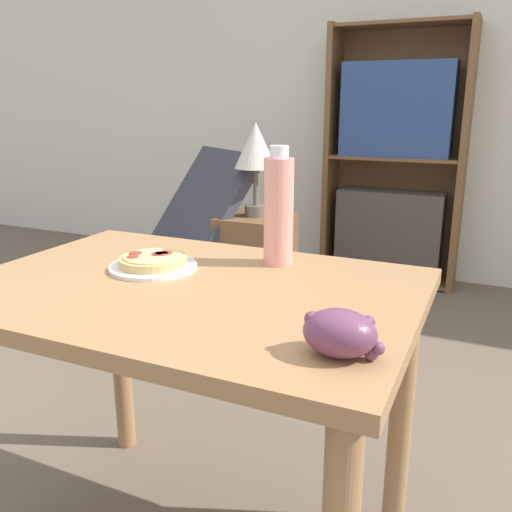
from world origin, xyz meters
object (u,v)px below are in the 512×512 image
at_px(lounge_chair_near, 176,264).
at_px(pizza_on_plate, 153,263).
at_px(drink_bottle, 279,210).
at_px(grape_bunch, 341,333).
at_px(bookshelf, 394,169).
at_px(side_table, 256,270).
at_px(table_lamp, 256,150).

bearing_deg(lounge_chair_near, pizza_on_plate, -24.14).
bearing_deg(drink_bottle, pizza_on_plate, -147.25).
relative_size(pizza_on_plate, grape_bunch, 1.61).
xyz_separation_m(lounge_chair_near, bookshelf, (0.92, 1.10, 0.44)).
distance_m(drink_bottle, side_table, 1.48).
bearing_deg(lounge_chair_near, side_table, 45.44).
bearing_deg(pizza_on_plate, table_lamp, 104.35).
xyz_separation_m(drink_bottle, side_table, (-0.62, 1.22, -0.58)).
relative_size(bookshelf, table_lamp, 3.45).
relative_size(drink_bottle, table_lamp, 0.64).
bearing_deg(bookshelf, side_table, -115.56).
height_order(bookshelf, side_table, bookshelf).
relative_size(pizza_on_plate, lounge_chair_near, 0.22).
bearing_deg(grape_bunch, side_table, 118.61).
height_order(lounge_chair_near, table_lamp, table_lamp).
height_order(drink_bottle, lounge_chair_near, drink_bottle).
distance_m(grape_bunch, bookshelf, 2.70).
height_order(drink_bottle, bookshelf, bookshelf).
bearing_deg(side_table, grape_bunch, -61.39).
distance_m(grape_bunch, side_table, 1.94).
bearing_deg(side_table, pizza_on_plate, -75.65).
xyz_separation_m(pizza_on_plate, drink_bottle, (0.26, 0.17, 0.12)).
relative_size(lounge_chair_near, side_table, 1.72).
distance_m(drink_bottle, lounge_chair_near, 1.65).
height_order(grape_bunch, table_lamp, table_lamp).
xyz_separation_m(side_table, table_lamp, (0.00, 0.00, 0.61)).
bearing_deg(grape_bunch, pizza_on_plate, 153.92).
distance_m(pizza_on_plate, grape_bunch, 0.61).
height_order(pizza_on_plate, side_table, pizza_on_plate).
bearing_deg(bookshelf, lounge_chair_near, -129.94).
distance_m(bookshelf, table_lamp, 1.14).
bearing_deg(drink_bottle, side_table, 116.83).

